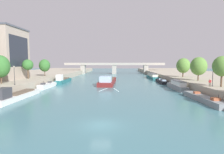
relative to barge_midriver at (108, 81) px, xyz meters
The scene contains 22 objects.
ground_plane 42.56m from the barge_midriver, 88.06° to the right, with size 400.00×400.00×0.00m, color #42757F.
quay_left 39.38m from the barge_midriver, 161.53° to the left, with size 36.00×170.00×2.42m, color #A89E89.
quay_right 42.12m from the barge_midriver, 17.23° to the left, with size 36.00×170.00×2.42m, color #A89E89.
barge_midriver is the anchor object (origin of this frame).
wake_behind_barge 14.82m from the barge_midriver, 84.95° to the right, with size 5.60×6.01×0.03m.
moored_boat_left_near 33.06m from the barge_midriver, 121.61° to the right, with size 2.73×15.42×3.01m.
moored_boat_left_downstream 20.94m from the barge_midriver, 147.65° to the right, with size 2.08×10.43×2.43m.
moored_boat_left_second 16.92m from the barge_midriver, behind, with size 2.62×13.54×3.36m.
moored_boat_right_end 35.16m from the barge_midriver, 54.47° to the right, with size 2.86×14.46×2.14m.
moored_boat_right_gap_after 24.46m from the barge_midriver, 33.64° to the right, with size 2.31×12.73×2.60m.
moored_boat_right_far 20.33m from the barge_midriver, ahead, with size 2.85×12.88×2.12m.
moored_boat_right_midway 28.25m from the barge_midriver, 44.60° to the left, with size 3.35×15.97×2.39m.
tree_left_nearest 33.35m from the barge_midriver, 138.78° to the right, with size 4.18×4.18×6.93m.
tree_left_second 26.88m from the barge_midriver, 161.09° to the right, with size 3.29×3.29×6.14m.
tree_left_past_mid 25.12m from the barge_midriver, behind, with size 4.08×4.08×6.39m.
tree_right_nearest 36.49m from the barge_midriver, 44.49° to the right, with size 3.82×3.82×6.59m.
tree_right_midway 29.87m from the barge_midriver, 24.84° to the right, with size 4.51×4.51×6.73m.
tree_right_by_lamp 27.32m from the barge_midriver, ahead, with size 4.68×4.68×6.70m.
lamppost_left_bank 31.18m from the barge_midriver, 131.70° to the right, with size 0.28×0.28×4.39m.
lamppost_right_bank 34.74m from the barge_midriver, 45.68° to the right, with size 0.28×0.28×4.29m.
bridge_far 53.65m from the barge_midriver, 88.46° to the left, with size 65.57×4.40×7.32m.
person_on_quay 34.24m from the barge_midriver, 46.34° to the right, with size 0.45×0.36×1.62m.
Camera 1 is at (1.99, -20.90, 7.67)m, focal length 28.31 mm.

